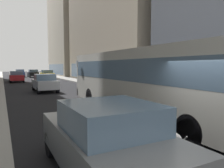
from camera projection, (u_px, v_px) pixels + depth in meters
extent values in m
plane|color=black|center=(33.00, 80.00, 36.71)|extent=(120.00, 120.00, 0.00)
cube|color=gray|center=(65.00, 78.00, 39.31)|extent=(2.40, 110.00, 0.15)
cube|color=slate|center=(92.00, 71.00, 31.60)|extent=(0.08, 21.15, 2.40)
cube|color=#B2A893|center=(75.00, 3.00, 52.20)|extent=(10.14, 16.68, 35.51)
cube|color=slate|center=(55.00, 69.00, 51.25)|extent=(0.08, 15.01, 2.40)
cube|color=silver|center=(140.00, 80.00, 10.16)|extent=(2.55, 11.50, 2.75)
cube|color=slate|center=(141.00, 70.00, 10.12)|extent=(2.57, 11.04, 0.90)
cube|color=black|center=(94.00, 91.00, 15.30)|extent=(2.55, 0.16, 0.44)
cylinder|color=black|center=(91.00, 97.00, 12.88)|extent=(0.30, 1.00, 1.00)
cylinder|color=black|center=(123.00, 94.00, 13.92)|extent=(0.30, 1.00, 1.00)
cylinder|color=black|center=(191.00, 131.00, 6.07)|extent=(0.30, 1.00, 1.00)
cube|color=silver|center=(77.00, 64.00, 13.98)|extent=(0.08, 0.24, 0.40)
cube|color=#4C6BB7|center=(20.00, 74.00, 46.08)|extent=(1.74, 4.15, 0.75)
cube|color=slate|center=(20.00, 71.00, 45.84)|extent=(1.60, 1.87, 0.55)
cylinder|color=black|center=(16.00, 75.00, 47.23)|extent=(0.22, 0.64, 0.64)
cylinder|color=black|center=(23.00, 75.00, 47.93)|extent=(0.22, 0.64, 0.64)
cylinder|color=black|center=(17.00, 76.00, 44.30)|extent=(0.22, 0.64, 0.64)
cylinder|color=black|center=(24.00, 76.00, 44.99)|extent=(0.22, 0.64, 0.64)
cube|color=black|center=(33.00, 74.00, 45.00)|extent=(1.86, 4.46, 0.75)
cube|color=slate|center=(33.00, 71.00, 44.75)|extent=(1.71, 2.01, 0.55)
cylinder|color=black|center=(28.00, 75.00, 46.26)|extent=(0.22, 0.64, 0.64)
cylinder|color=black|center=(36.00, 75.00, 47.01)|extent=(0.22, 0.64, 0.64)
cylinder|color=black|center=(30.00, 76.00, 43.05)|extent=(0.22, 0.64, 0.64)
cylinder|color=black|center=(38.00, 76.00, 43.80)|extent=(0.22, 0.64, 0.64)
cube|color=yellow|center=(47.00, 75.00, 39.59)|extent=(1.93, 3.97, 0.75)
cube|color=slate|center=(47.00, 71.00, 39.36)|extent=(1.78, 1.79, 0.55)
cylinder|color=black|center=(41.00, 77.00, 40.62)|extent=(0.22, 0.64, 0.64)
cylinder|color=black|center=(50.00, 76.00, 41.40)|extent=(0.22, 0.64, 0.64)
cylinder|color=black|center=(44.00, 77.00, 37.84)|extent=(0.22, 0.64, 0.64)
cylinder|color=black|center=(54.00, 77.00, 38.62)|extent=(0.22, 0.64, 0.64)
cube|color=#B7BABF|center=(45.00, 84.00, 19.55)|extent=(1.80, 4.01, 0.75)
cube|color=slate|center=(45.00, 77.00, 19.32)|extent=(1.66, 1.81, 0.55)
cylinder|color=black|center=(33.00, 87.00, 20.63)|extent=(0.22, 0.64, 0.64)
cylinder|color=black|center=(50.00, 86.00, 21.35)|extent=(0.22, 0.64, 0.64)
cylinder|color=black|center=(39.00, 90.00, 17.81)|extent=(0.22, 0.64, 0.64)
cylinder|color=black|center=(58.00, 89.00, 18.54)|extent=(0.22, 0.64, 0.64)
cube|color=slate|center=(106.00, 146.00, 4.43)|extent=(1.81, 4.11, 0.75)
cube|color=slate|center=(110.00, 117.00, 4.19)|extent=(1.67, 1.85, 0.55)
cylinder|color=black|center=(51.00, 144.00, 5.54)|extent=(0.22, 0.64, 0.64)
cylinder|color=black|center=(106.00, 135.00, 6.27)|extent=(0.22, 0.64, 0.64)
cube|color=red|center=(16.00, 77.00, 31.28)|extent=(1.85, 4.43, 0.75)
cube|color=slate|center=(16.00, 73.00, 31.03)|extent=(1.70, 1.99, 0.55)
cylinder|color=black|center=(10.00, 79.00, 32.53)|extent=(0.22, 0.64, 0.64)
cylinder|color=black|center=(21.00, 79.00, 33.27)|extent=(0.22, 0.64, 0.64)
cylinder|color=black|center=(11.00, 81.00, 29.34)|extent=(0.22, 0.64, 0.64)
cylinder|color=black|center=(23.00, 80.00, 30.09)|extent=(0.22, 0.64, 0.64)
ellipsoid|color=white|center=(173.00, 136.00, 5.52)|extent=(0.22, 0.60, 0.26)
sphere|color=white|center=(163.00, 129.00, 5.85)|extent=(0.20, 0.20, 0.20)
sphere|color=black|center=(161.00, 128.00, 5.84)|extent=(0.07, 0.07, 0.07)
sphere|color=black|center=(164.00, 128.00, 5.89)|extent=(0.07, 0.07, 0.07)
cylinder|color=white|center=(184.00, 139.00, 5.16)|extent=(0.03, 0.16, 0.19)
cylinder|color=white|center=(165.00, 146.00, 5.70)|extent=(0.06, 0.06, 0.40)
cylinder|color=white|center=(169.00, 146.00, 5.76)|extent=(0.06, 0.06, 0.40)
cylinder|color=white|center=(176.00, 152.00, 5.33)|extent=(0.06, 0.06, 0.40)
cylinder|color=white|center=(180.00, 151.00, 5.39)|extent=(0.06, 0.06, 0.40)
sphere|color=black|center=(171.00, 133.00, 5.63)|extent=(0.04, 0.04, 0.04)
sphere|color=black|center=(173.00, 137.00, 5.42)|extent=(0.04, 0.04, 0.04)
sphere|color=black|center=(178.00, 136.00, 5.36)|extent=(0.04, 0.04, 0.04)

